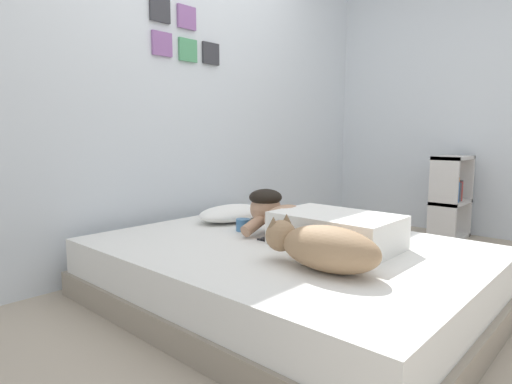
% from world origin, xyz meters
% --- Properties ---
extents(ground_plane, '(12.92, 12.92, 0.00)m').
position_xyz_m(ground_plane, '(0.00, 0.00, 0.00)').
color(ground_plane, tan).
extents(back_wall, '(4.46, 0.12, 2.50)m').
position_xyz_m(back_wall, '(-0.00, 1.39, 1.25)').
color(back_wall, silver).
rests_on(back_wall, ground).
extents(side_wall_right, '(0.10, 5.69, 2.50)m').
position_xyz_m(side_wall_right, '(2.28, 0.17, 1.25)').
color(side_wall_right, silver).
rests_on(side_wall_right, ground).
extents(bed, '(1.59, 2.08, 0.34)m').
position_xyz_m(bed, '(-0.24, 0.22, 0.17)').
color(bed, gray).
rests_on(bed, ground).
extents(pillow, '(0.52, 0.32, 0.11)m').
position_xyz_m(pillow, '(0.00, 0.89, 0.39)').
color(pillow, white).
rests_on(pillow, bed).
extents(person_lying, '(0.43, 0.92, 0.27)m').
position_xyz_m(person_lying, '(-0.11, 0.12, 0.44)').
color(person_lying, white).
rests_on(person_lying, bed).
extents(dog, '(0.26, 0.57, 0.21)m').
position_xyz_m(dog, '(-0.49, -0.19, 0.44)').
color(dog, '#9E7A56').
rests_on(dog, bed).
extents(coffee_cup, '(0.12, 0.09, 0.07)m').
position_xyz_m(coffee_cup, '(-0.17, 0.61, 0.38)').
color(coffee_cup, teal).
rests_on(coffee_cup, bed).
extents(cell_phone, '(0.07, 0.14, 0.01)m').
position_xyz_m(cell_phone, '(-0.25, 0.32, 0.34)').
color(cell_phone, black).
rests_on(cell_phone, bed).
extents(bookshelf, '(0.45, 0.24, 0.75)m').
position_xyz_m(bookshelf, '(1.92, 0.05, 0.39)').
color(bookshelf, silver).
rests_on(bookshelf, ground).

